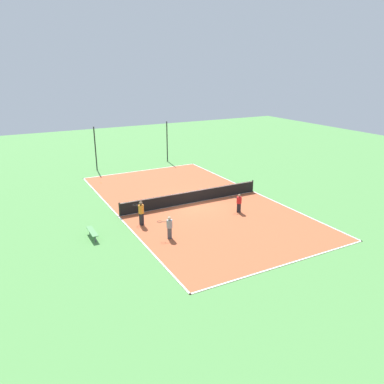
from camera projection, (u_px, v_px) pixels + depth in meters
name	position (u px, v px, depth m)	size (l,w,h in m)	color
ground_plane	(192.00, 203.00, 28.91)	(80.00, 80.00, 0.00)	#518E47
court_surface	(192.00, 203.00, 28.91)	(11.84, 21.57, 0.02)	#B75633
tennis_net	(192.00, 196.00, 28.74)	(11.64, 0.10, 1.01)	black
bench	(92.00, 232.00, 22.92)	(0.36, 1.70, 0.45)	#4C8C4C
player_baseline_gray	(169.00, 226.00, 22.68)	(0.97, 0.75, 1.42)	#4C4C51
player_coach_red	(239.00, 202.00, 26.81)	(0.84, 0.93, 1.37)	black
player_center_orange	(141.00, 212.00, 24.59)	(0.62, 0.99, 1.65)	black
tennis_ball_midcourt	(101.00, 183.00, 33.76)	(0.07, 0.07, 0.07)	#CCE033
tennis_ball_left_sideline	(117.00, 178.00, 35.13)	(0.07, 0.07, 0.07)	#CCE033
fence_post_back_left	(95.00, 149.00, 37.39)	(0.12, 0.12, 4.42)	black
fence_post_back_right	(167.00, 142.00, 40.92)	(0.12, 0.12, 4.42)	black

